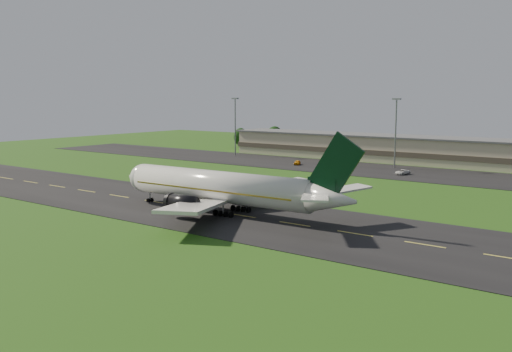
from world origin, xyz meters
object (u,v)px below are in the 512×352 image
Objects in this scene: airliner at (222,188)px; light_mast_west at (235,119)px; light_mast_centre at (396,125)px; service_vehicle_a at (297,163)px; service_vehicle_b at (333,162)px; terminal at (420,151)px; service_vehicle_c at (402,172)px.

light_mast_west reaches higher than airliner.
light_mast_centre reaches higher than airliner.
service_vehicle_a is 11.17m from service_vehicle_b.
airliner is 74.61m from service_vehicle_a.
service_vehicle_b is (-20.14, -19.44, -3.26)m from terminal.
service_vehicle_a is at bearing -169.85° from service_vehicle_c.
service_vehicle_b is (8.03, 7.77, -0.04)m from service_vehicle_a.
terminal is 29.56m from service_vehicle_c.
airliner is at bearing -88.92° from light_mast_centre.
light_mast_centre is at bearing 134.12° from service_vehicle_c.
service_vehicle_a is (-28.17, -27.21, -3.21)m from terminal.
terminal is 7.13× the size of light_mast_centre.
light_mast_centre is 5.11× the size of service_vehicle_a.
light_mast_west reaches higher than service_vehicle_a.
airliner is 2.52× the size of light_mast_centre.
light_mast_west is at bearing -165.24° from terminal.
service_vehicle_c is (26.41, -9.27, 0.02)m from service_vehicle_b.
service_vehicle_a is at bearing -157.60° from light_mast_centre.
service_vehicle_b is 0.82× the size of service_vehicle_c.
light_mast_west is 5.11× the size of service_vehicle_a.
airliner is 12.87× the size of service_vehicle_a.
airliner reaches higher than service_vehicle_a.
terminal is 64.10m from light_mast_west.
light_mast_west is 37.00m from service_vehicle_a.
light_mast_west is at bearing 140.26° from service_vehicle_a.
terminal reaches higher than service_vehicle_b.
airliner is 79.43m from service_vehicle_b.
light_mast_centre is 22.49m from service_vehicle_b.
airliner is 13.30× the size of service_vehicle_b.
light_mast_centre is at bearing -92.80° from service_vehicle_b.
light_mast_west is 4.30× the size of service_vehicle_c.
service_vehicle_c is at bearing -77.68° from terminal.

